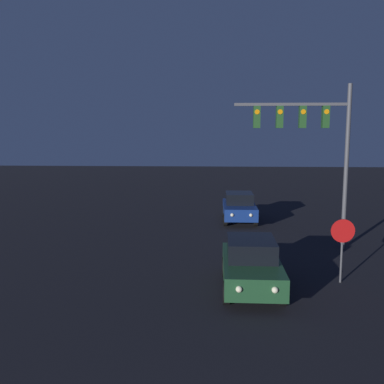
% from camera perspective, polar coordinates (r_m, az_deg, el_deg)
% --- Properties ---
extents(car_near, '(1.80, 4.01, 1.57)m').
position_cam_1_polar(car_near, '(13.70, 7.90, -9.50)').
color(car_near, '#1E4728').
rests_on(car_near, ground_plane).
extents(car_far, '(1.81, 4.01, 1.57)m').
position_cam_1_polar(car_far, '(23.94, 6.31, -1.98)').
color(car_far, navy).
rests_on(car_far, ground_plane).
extents(traffic_signal_mast, '(4.75, 0.30, 6.86)m').
position_cam_1_polar(traffic_signal_mast, '(18.43, 15.77, 7.27)').
color(traffic_signal_mast, '#4C4C51').
rests_on(traffic_signal_mast, ground_plane).
extents(stop_sign, '(0.77, 0.07, 2.12)m').
position_cam_1_polar(stop_sign, '(14.76, 19.42, -5.86)').
color(stop_sign, '#4C4C51').
rests_on(stop_sign, ground_plane).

